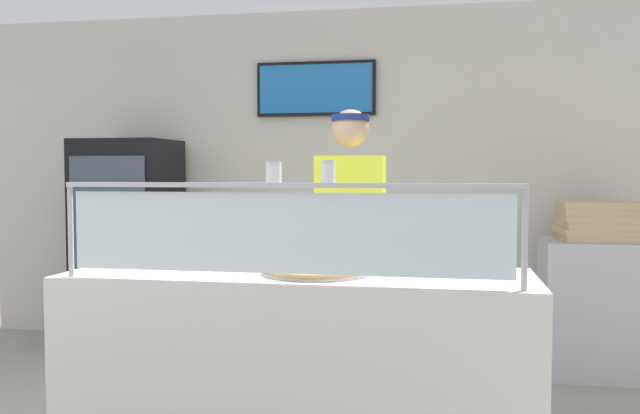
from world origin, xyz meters
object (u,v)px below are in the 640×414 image
object	(u,v)px
pizza_box_stack	(596,221)
worker_figure	(351,244)
pepper_flake_shaker	(328,173)
drink_fridge	(129,245)
pizza_tray	(317,270)
parmesan_shaker	(274,174)
pizza_server	(310,266)

from	to	relation	value
pizza_box_stack	worker_figure	bearing A→B (deg)	-143.28
pepper_flake_shaker	drink_fridge	distance (m)	3.05
pizza_tray	pepper_flake_shaker	xyz separation A→B (m)	(0.10, -0.27, 0.44)
pizza_tray	parmesan_shaker	distance (m)	0.53
drink_fridge	pizza_box_stack	world-z (taller)	drink_fridge
parmesan_shaker	drink_fridge	size ratio (longest dim) A/B	0.05
pizza_tray	pizza_box_stack	distance (m)	2.49
worker_figure	pizza_box_stack	world-z (taller)	worker_figure
pepper_flake_shaker	pizza_tray	bearing A→B (deg)	110.25
pepper_flake_shaker	drink_fridge	size ratio (longest dim) A/B	0.06
worker_figure	pizza_server	bearing A→B (deg)	-95.56
pepper_flake_shaker	worker_figure	distance (m)	1.11
pizza_tray	pepper_flake_shaker	world-z (taller)	pepper_flake_shaker
pepper_flake_shaker	drink_fridge	world-z (taller)	drink_fridge
pizza_server	drink_fridge	size ratio (longest dim) A/B	0.17
pizza_tray	pizza_box_stack	xyz separation A→B (m)	(1.60, 1.91, 0.11)
pizza_tray	worker_figure	xyz separation A→B (m)	(0.05, 0.76, 0.04)
parmesan_shaker	pepper_flake_shaker	distance (m)	0.23
parmesan_shaker	pizza_box_stack	xyz separation A→B (m)	(1.72, 2.19, -0.33)
drink_fridge	worker_figure	bearing A→B (deg)	-31.54
pizza_server	worker_figure	bearing A→B (deg)	91.06
pizza_box_stack	drink_fridge	bearing A→B (deg)	179.29
drink_fridge	pepper_flake_shaker	bearing A→B (deg)	-48.12
pizza_server	drink_fridge	bearing A→B (deg)	140.06
worker_figure	parmesan_shaker	bearing A→B (deg)	-99.81
pizza_server	parmesan_shaker	distance (m)	0.50
worker_figure	pizza_box_stack	bearing A→B (deg)	36.72
drink_fridge	pizza_tray	bearing A→B (deg)	-45.88
parmesan_shaker	pizza_box_stack	bearing A→B (deg)	51.73
pizza_tray	worker_figure	bearing A→B (deg)	86.23
drink_fridge	pizza_server	bearing A→B (deg)	-46.56
parmesan_shaker	pizza_server	bearing A→B (deg)	67.81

